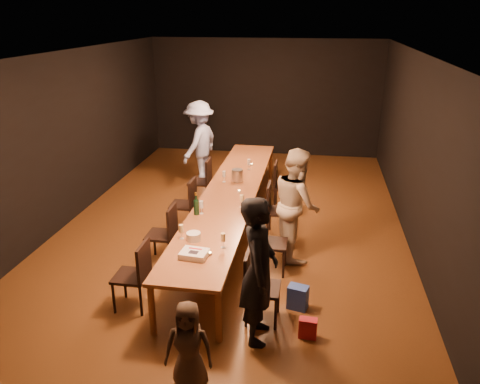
% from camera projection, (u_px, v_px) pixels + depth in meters
% --- Properties ---
extents(ground, '(10.00, 10.00, 0.00)m').
position_uv_depth(ground, '(231.00, 232.00, 8.22)').
color(ground, '#432610').
rests_on(ground, ground).
extents(room_shell, '(6.04, 10.04, 3.02)m').
position_uv_depth(room_shell, '(230.00, 115.00, 7.47)').
color(room_shell, black).
rests_on(room_shell, ground).
extents(table, '(0.90, 6.00, 0.75)m').
position_uv_depth(table, '(230.00, 194.00, 7.97)').
color(table, brown).
rests_on(table, ground).
extents(chair_right_0, '(0.42, 0.42, 0.93)m').
position_uv_depth(chair_right_0, '(263.00, 287.00, 5.72)').
color(chair_right_0, black).
rests_on(chair_right_0, ground).
extents(chair_right_1, '(0.42, 0.42, 0.93)m').
position_uv_depth(chair_right_1, '(273.00, 243.00, 6.82)').
color(chair_right_1, black).
rests_on(chair_right_1, ground).
extents(chair_right_2, '(0.42, 0.42, 0.93)m').
position_uv_depth(chair_right_2, '(280.00, 210.00, 7.93)').
color(chair_right_2, black).
rests_on(chair_right_2, ground).
extents(chair_right_3, '(0.42, 0.42, 0.93)m').
position_uv_depth(chair_right_3, '(285.00, 186.00, 9.03)').
color(chair_right_3, black).
rests_on(chair_right_3, ground).
extents(chair_left_0, '(0.42, 0.42, 0.93)m').
position_uv_depth(chair_left_0, '(131.00, 275.00, 5.98)').
color(chair_left_0, black).
rests_on(chair_left_0, ground).
extents(chair_left_1, '(0.42, 0.42, 0.93)m').
position_uv_depth(chair_left_1, '(161.00, 234.00, 7.08)').
color(chair_left_1, black).
rests_on(chair_left_1, ground).
extents(chair_left_2, '(0.42, 0.42, 0.93)m').
position_uv_depth(chair_left_2, '(183.00, 204.00, 8.19)').
color(chair_left_2, black).
rests_on(chair_left_2, ground).
extents(chair_left_3, '(0.42, 0.42, 0.93)m').
position_uv_depth(chair_left_3, '(199.00, 181.00, 9.29)').
color(chair_left_3, black).
rests_on(chair_left_3, ground).
extents(woman_birthday, '(0.46, 0.67, 1.78)m').
position_uv_depth(woman_birthday, '(259.00, 271.00, 5.26)').
color(woman_birthday, black).
rests_on(woman_birthday, ground).
extents(woman_tan, '(0.90, 1.01, 1.74)m').
position_uv_depth(woman_tan, '(296.00, 204.00, 7.15)').
color(woman_tan, beige).
rests_on(woman_tan, ground).
extents(man_blue, '(0.98, 1.32, 1.83)m').
position_uv_depth(man_blue, '(199.00, 142.00, 10.33)').
color(man_blue, '#99AFED').
rests_on(man_blue, ground).
extents(child, '(0.51, 0.36, 1.00)m').
position_uv_depth(child, '(189.00, 347.00, 4.65)').
color(child, '#413024').
rests_on(child, ground).
extents(gift_bag_red, '(0.22, 0.13, 0.25)m').
position_uv_depth(gift_bag_red, '(308.00, 328.00, 5.52)').
color(gift_bag_red, red).
rests_on(gift_bag_red, ground).
extents(gift_bag_blue, '(0.29, 0.23, 0.32)m').
position_uv_depth(gift_bag_blue, '(298.00, 297.00, 6.05)').
color(gift_bag_blue, '#2849B0').
rests_on(gift_bag_blue, ground).
extents(birthday_cake, '(0.36, 0.30, 0.08)m').
position_uv_depth(birthday_cake, '(194.00, 254.00, 5.84)').
color(birthday_cake, white).
rests_on(birthday_cake, table).
extents(plate_stack, '(0.22, 0.22, 0.11)m').
position_uv_depth(plate_stack, '(194.00, 236.00, 6.25)').
color(plate_stack, white).
rests_on(plate_stack, table).
extents(champagne_bottle, '(0.10, 0.10, 0.35)m').
position_uv_depth(champagne_bottle, '(196.00, 204.00, 7.01)').
color(champagne_bottle, black).
rests_on(champagne_bottle, table).
extents(ice_bucket, '(0.23, 0.23, 0.22)m').
position_uv_depth(ice_bucket, '(237.00, 175.00, 8.41)').
color(ice_bucket, '#A3A2A7').
rests_on(ice_bucket, table).
extents(wineglass_0, '(0.06, 0.06, 0.21)m').
position_uv_depth(wineglass_0, '(181.00, 232.00, 6.28)').
color(wineglass_0, beige).
rests_on(wineglass_0, table).
extents(wineglass_1, '(0.06, 0.06, 0.21)m').
position_uv_depth(wineglass_1, '(223.00, 241.00, 6.04)').
color(wineglass_1, beige).
rests_on(wineglass_1, table).
extents(wineglass_2, '(0.06, 0.06, 0.21)m').
position_uv_depth(wineglass_2, '(201.00, 207.00, 7.06)').
color(wineglass_2, silver).
rests_on(wineglass_2, table).
extents(wineglass_3, '(0.06, 0.06, 0.21)m').
position_uv_depth(wineglass_3, '(242.00, 201.00, 7.29)').
color(wineglass_3, beige).
rests_on(wineglass_3, table).
extents(wineglass_4, '(0.06, 0.06, 0.21)m').
position_uv_depth(wineglass_4, '(224.00, 177.00, 8.38)').
color(wineglass_4, silver).
rests_on(wineglass_4, table).
extents(wineglass_5, '(0.06, 0.06, 0.21)m').
position_uv_depth(wineglass_5, '(249.00, 164.00, 9.05)').
color(wineglass_5, silver).
rests_on(wineglass_5, table).
extents(tealight_near, '(0.05, 0.05, 0.03)m').
position_uv_depth(tealight_near, '(210.00, 254.00, 5.89)').
color(tealight_near, '#B2B7B2').
rests_on(tealight_near, table).
extents(tealight_mid, '(0.05, 0.05, 0.03)m').
position_uv_depth(tealight_mid, '(239.00, 191.00, 7.93)').
color(tealight_mid, '#B2B7B2').
rests_on(tealight_mid, table).
extents(tealight_far, '(0.05, 0.05, 0.03)m').
position_uv_depth(tealight_far, '(252.00, 165.00, 9.32)').
color(tealight_far, '#B2B7B2').
rests_on(tealight_far, table).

